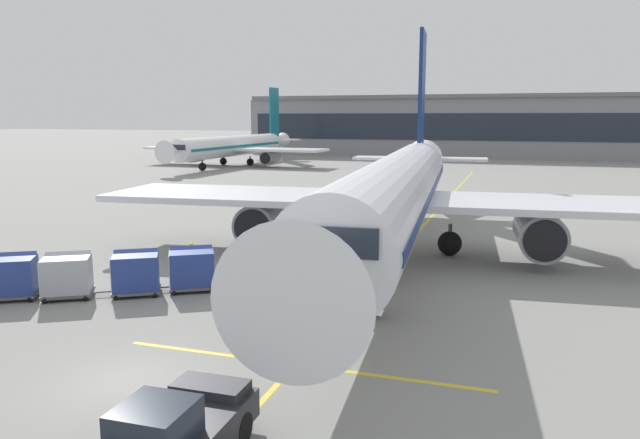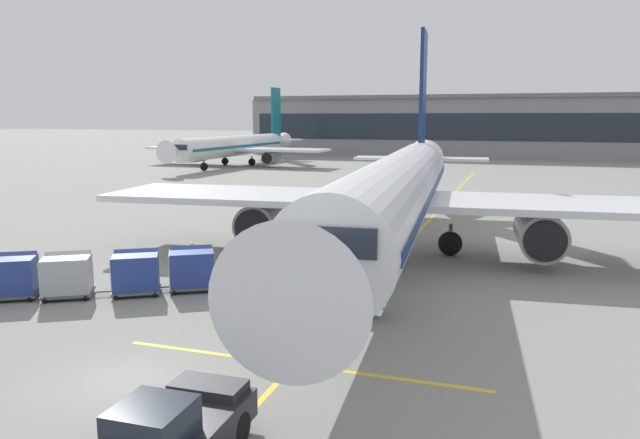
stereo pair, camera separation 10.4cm
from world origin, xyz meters
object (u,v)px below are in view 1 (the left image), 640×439
(baggage_cart_second, at_px, (136,272))
(ground_crew_by_loader, at_px, (192,258))
(parked_airplane, at_px, (397,191))
(baggage_cart_third, at_px, (67,275))
(distant_airplane, at_px, (234,146))
(safety_cone_engine_keepout, at_px, (295,243))
(baggage_cart_fourth, at_px, (11,276))
(pushback_tug, at_px, (174,434))
(ground_crew_by_carts, at_px, (238,258))
(ground_crew_wingwalker, at_px, (284,261))
(ground_crew_marshaller, at_px, (179,269))
(belt_loader, at_px, (271,262))
(baggage_cart_lead, at_px, (192,268))
(safety_cone_wingtip, at_px, (275,248))

(baggage_cart_second, xyz_separation_m, ground_crew_by_loader, (0.99, 3.09, -0.00))
(parked_airplane, xyz_separation_m, ground_crew_by_loader, (-8.30, -7.79, -2.61))
(baggage_cart_third, distance_m, distant_airplane, 71.47)
(parked_airplane, xyz_separation_m, safety_cone_engine_keepout, (-6.10, 0.27, -3.31))
(baggage_cart_fourth, xyz_separation_m, pushback_tug, (13.39, -8.97, -0.17))
(pushback_tug, height_order, ground_crew_by_carts, pushback_tug)
(baggage_cart_second, xyz_separation_m, ground_crew_wingwalker, (5.40, 3.88, -0.00))
(ground_crew_by_carts, height_order, ground_crew_wingwalker, same)
(ground_crew_by_carts, distance_m, safety_cone_engine_keepout, 7.42)
(ground_crew_marshaller, bearing_deg, belt_loader, 42.45)
(ground_crew_wingwalker, distance_m, safety_cone_engine_keepout, 7.63)
(baggage_cart_lead, relative_size, distant_airplane, 0.07)
(pushback_tug, height_order, safety_cone_wingtip, pushback_tug)
(safety_cone_wingtip, bearing_deg, belt_loader, -69.17)
(parked_airplane, bearing_deg, distant_airplane, 123.96)
(belt_loader, bearing_deg, pushback_tug, -74.97)
(pushback_tug, height_order, ground_crew_marshaller, pushback_tug)
(pushback_tug, relative_size, ground_crew_wingwalker, 2.54)
(parked_airplane, xyz_separation_m, distant_airplane, (-36.84, 54.70, -0.54))
(baggage_cart_fourth, distance_m, safety_cone_engine_keepout, 15.47)
(parked_airplane, bearing_deg, ground_crew_marshaller, -128.29)
(pushback_tug, xyz_separation_m, ground_crew_marshaller, (-7.27, 12.18, 0.17))
(parked_airplane, bearing_deg, belt_loader, -123.45)
(baggage_cart_third, relative_size, distant_airplane, 0.07)
(belt_loader, relative_size, ground_crew_wingwalker, 2.99)
(distant_airplane, bearing_deg, ground_crew_wingwalker, -61.90)
(baggage_cart_lead, xyz_separation_m, ground_crew_by_loader, (-0.97, 1.70, -0.00))
(belt_loader, bearing_deg, baggage_cart_third, -143.79)
(ground_crew_marshaller, xyz_separation_m, safety_cone_wingtip, (1.16, 8.31, -0.70))
(pushback_tug, xyz_separation_m, distant_airplane, (-36.32, 76.74, 2.24))
(baggage_cart_second, xyz_separation_m, safety_cone_wingtip, (2.67, 9.33, -0.70))
(baggage_cart_second, bearing_deg, ground_crew_wingwalker, 35.68)
(baggage_cart_third, xyz_separation_m, baggage_cart_fourth, (-2.12, -0.86, 0.00))
(ground_crew_by_carts, bearing_deg, safety_cone_wingtip, 93.88)
(baggage_cart_lead, bearing_deg, baggage_cart_third, -148.62)
(pushback_tug, bearing_deg, parked_airplane, 88.65)
(baggage_cart_second, xyz_separation_m, ground_crew_marshaller, (1.50, 1.02, -0.00))
(ground_crew_by_carts, xyz_separation_m, ground_crew_wingwalker, (2.36, 0.11, 0.00))
(belt_loader, bearing_deg, safety_cone_wingtip, 110.83)
(baggage_cart_fourth, xyz_separation_m, safety_cone_wingtip, (7.28, 11.52, -0.70))
(baggage_cart_lead, xyz_separation_m, baggage_cart_third, (-4.45, -2.71, 0.00))
(baggage_cart_second, distance_m, safety_cone_engine_keepout, 11.62)
(belt_loader, bearing_deg, safety_cone_engine_keepout, 101.91)
(baggage_cart_second, bearing_deg, baggage_cart_fourth, -154.62)
(parked_airplane, xyz_separation_m, pushback_tug, (-0.52, -22.04, -2.79))
(ground_crew_marshaller, relative_size, safety_cone_engine_keepout, 2.84)
(baggage_cart_second, distance_m, safety_cone_wingtip, 9.73)
(belt_loader, relative_size, safety_cone_wingtip, 8.45)
(ground_crew_by_carts, distance_m, safety_cone_wingtip, 5.62)
(ground_crew_by_carts, relative_size, ground_crew_marshaller, 1.00)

